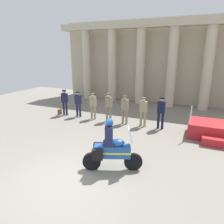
# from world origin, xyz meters

# --- Properties ---
(ground_plane) EXTENTS (28.00, 28.00, 0.00)m
(ground_plane) POSITION_xyz_m (0.00, 0.00, 0.00)
(ground_plane) COLOR gray
(colonnade_backdrop) EXTENTS (16.15, 1.54, 6.45)m
(colonnade_backdrop) POSITION_xyz_m (0.26, 11.53, 3.46)
(colonnade_backdrop) COLOR #B6AB91
(colonnade_backdrop) RESTS_ON ground_plane
(reviewing_stand) EXTENTS (2.91, 2.05, 1.64)m
(reviewing_stand) POSITION_xyz_m (4.66, 5.69, 0.36)
(reviewing_stand) COLOR #B21E23
(reviewing_stand) RESTS_ON ground_plane
(officer_in_row_0) EXTENTS (0.38, 0.24, 1.66)m
(officer_in_row_0) POSITION_xyz_m (-4.41, 5.89, 0.98)
(officer_in_row_0) COLOR #141938
(officer_in_row_0) RESTS_ON ground_plane
(officer_in_row_1) EXTENTS (0.38, 0.24, 1.63)m
(officer_in_row_1) POSITION_xyz_m (-3.42, 5.96, 0.96)
(officer_in_row_1) COLOR #191E42
(officer_in_row_1) RESTS_ON ground_plane
(officer_in_row_2) EXTENTS (0.38, 0.24, 1.61)m
(officer_in_row_2) POSITION_xyz_m (-2.33, 5.91, 0.95)
(officer_in_row_2) COLOR gray
(officer_in_row_2) RESTS_ON ground_plane
(officer_in_row_3) EXTENTS (0.38, 0.24, 1.70)m
(officer_in_row_3) POSITION_xyz_m (-1.28, 5.88, 1.00)
(officer_in_row_3) COLOR #7A7056
(officer_in_row_3) RESTS_ON ground_plane
(officer_in_row_4) EXTENTS (0.38, 0.24, 1.64)m
(officer_in_row_4) POSITION_xyz_m (-0.26, 5.87, 0.97)
(officer_in_row_4) COLOR #7A7056
(officer_in_row_4) RESTS_ON ground_plane
(officer_in_row_5) EXTENTS (0.38, 0.24, 1.64)m
(officer_in_row_5) POSITION_xyz_m (0.81, 5.89, 0.97)
(officer_in_row_5) COLOR gray
(officer_in_row_5) RESTS_ON ground_plane
(officer_in_row_6) EXTENTS (0.38, 0.24, 1.73)m
(officer_in_row_6) POSITION_xyz_m (1.77, 5.89, 1.02)
(officer_in_row_6) COLOR black
(officer_in_row_6) RESTS_ON ground_plane
(motorcycle_with_rider) EXTENTS (1.98, 1.03, 1.90)m
(motorcycle_with_rider) POSITION_xyz_m (0.97, 1.15, 0.79)
(motorcycle_with_rider) COLOR black
(motorcycle_with_rider) RESTS_ON ground_plane
(briefcase_on_ground) EXTENTS (0.10, 0.32, 0.36)m
(briefcase_on_ground) POSITION_xyz_m (-4.81, 5.82, 0.18)
(briefcase_on_ground) COLOR brown
(briefcase_on_ground) RESTS_ON ground_plane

